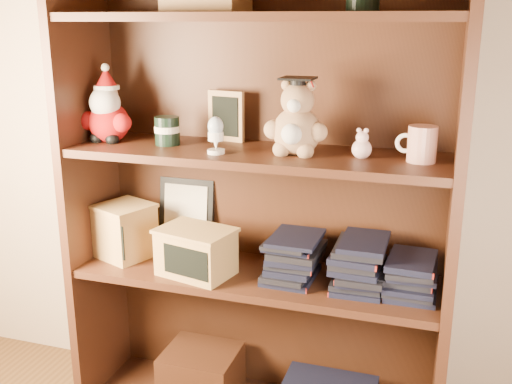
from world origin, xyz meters
The scene contains 16 objects.
bookcase centered at (-0.17, 1.36, 0.78)m, with size 1.20×0.35×1.60m.
shelf_lower centered at (-0.16, 1.30, 0.54)m, with size 1.14×0.33×0.02m.
shelf_upper centered at (-0.16, 1.30, 0.94)m, with size 1.14×0.33×0.02m.
santa_plush centered at (-0.66, 1.30, 1.04)m, with size 0.18×0.13×0.26m.
teachers_tin centered at (-0.46, 1.30, 1.00)m, with size 0.08×0.08×0.09m.
chalkboard_plaque centered at (-0.30, 1.42, 1.03)m, with size 0.13×0.08×0.16m.
egg_cup centered at (-0.26, 1.23, 1.01)m, with size 0.05×0.05×0.11m.
grad_teddy_bear centered at (-0.04, 1.30, 1.04)m, with size 0.19×0.16×0.23m.
pink_figurine centered at (0.15, 1.30, 0.98)m, with size 0.06×0.06×0.09m.
teacher_mug centered at (0.31, 1.30, 1.00)m, with size 0.11×0.08×0.10m.
certificate_frame centered at (-0.47, 1.44, 0.68)m, with size 0.20×0.05×0.25m.
treats_box centered at (-0.63, 1.30, 0.64)m, with size 0.22×0.22×0.18m.
pencils_box centered at (-0.34, 1.24, 0.63)m, with size 0.26×0.21×0.15m.
book_stack_left centered at (-0.04, 1.30, 0.62)m, with size 0.14×0.20×0.14m.
book_stack_mid centered at (0.16, 1.30, 0.62)m, with size 0.14×0.20×0.14m.
book_stack_right centered at (0.31, 1.30, 0.61)m, with size 0.14×0.20×0.11m.
Camera 1 is at (0.38, -0.38, 1.33)m, focal length 42.00 mm.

